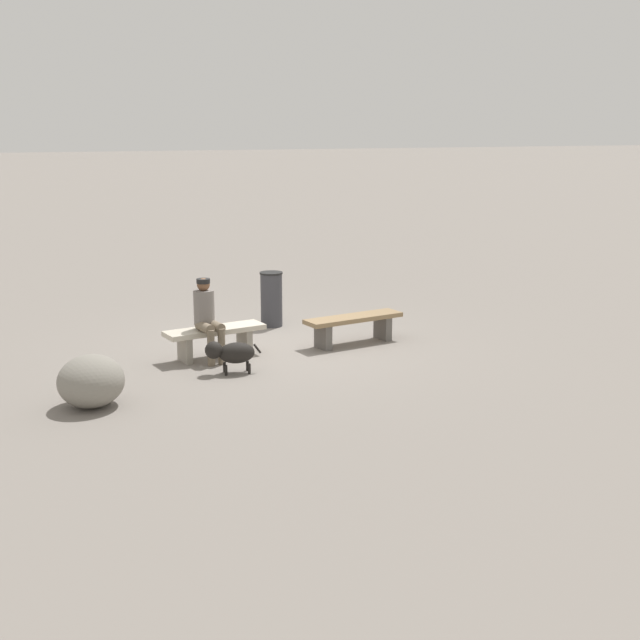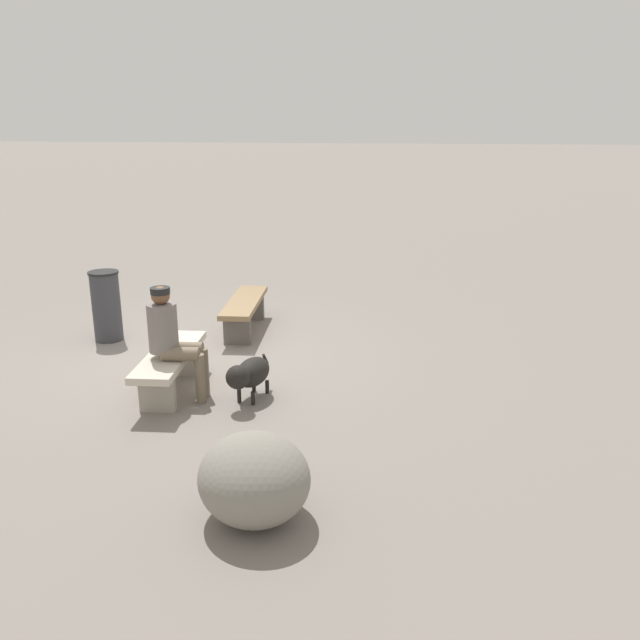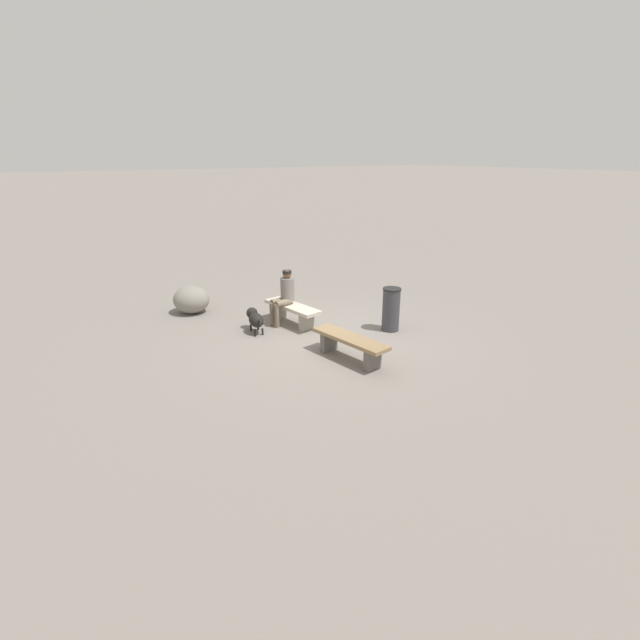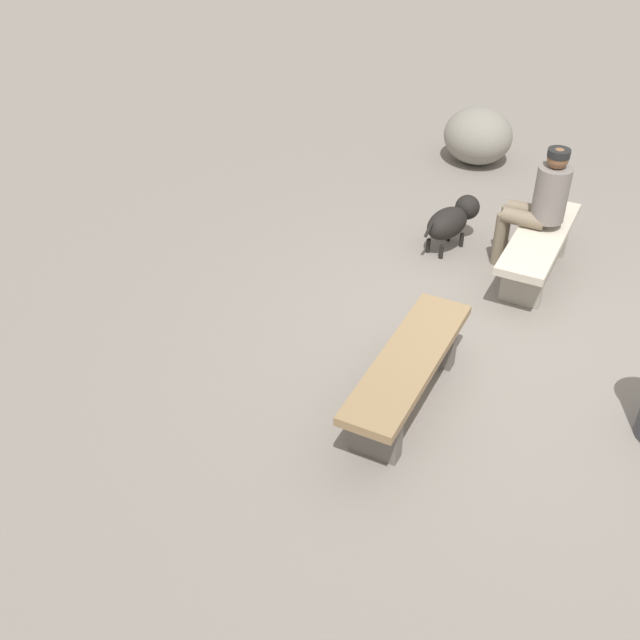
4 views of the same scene
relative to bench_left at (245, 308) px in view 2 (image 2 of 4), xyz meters
name	(u,v)px [view 2 (image 2 of 4)]	position (x,y,z in m)	size (l,w,h in m)	color
ground	(192,357)	(1.14, -0.34, -0.37)	(210.00, 210.00, 0.06)	gray
bench_left	(245,308)	(0.00, 0.00, 0.00)	(1.73, 0.67, 0.47)	#605B56
bench_right	(170,363)	(2.31, -0.07, 0.01)	(1.61, 0.67, 0.47)	gray
seated_person	(172,335)	(2.46, 0.04, 0.38)	(0.38, 0.61, 1.25)	slate
dog	(249,374)	(2.34, 0.85, -0.02)	(0.80, 0.39, 0.49)	black
trash_bin	(106,306)	(0.79, -1.71, 0.15)	(0.40, 0.40, 0.97)	#38383D
boulder	(254,479)	(4.41, 1.58, 0.00)	(0.88, 0.83, 0.67)	gray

